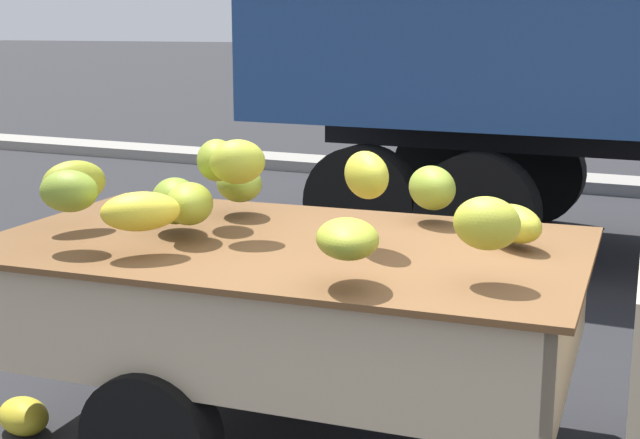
{
  "coord_description": "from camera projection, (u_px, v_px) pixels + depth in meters",
  "views": [
    {
      "loc": [
        1.17,
        -3.79,
        2.13
      ],
      "look_at": [
        -0.86,
        0.46,
        1.12
      ],
      "focal_mm": 50.25,
      "sensor_mm": 36.0,
      "label": 1
    }
  ],
  "objects": [
    {
      "name": "fallen_banana_bunch_near_tailgate",
      "position": [
        24.0,
        416.0,
        4.79
      ],
      "size": [
        0.4,
        0.34,
        0.19
      ],
      "primitive_type": "ellipsoid",
      "rotation": [
        0.0,
        0.0,
        2.78
      ],
      "color": "gold",
      "rests_on": "ground"
    }
  ]
}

